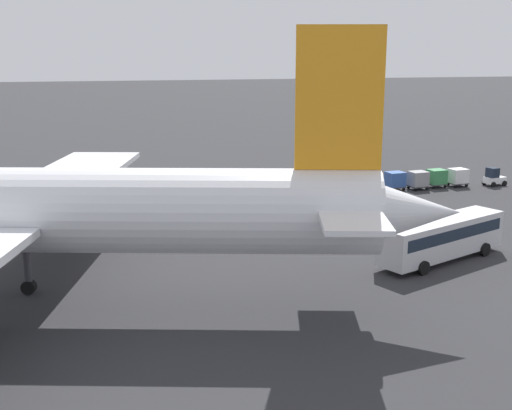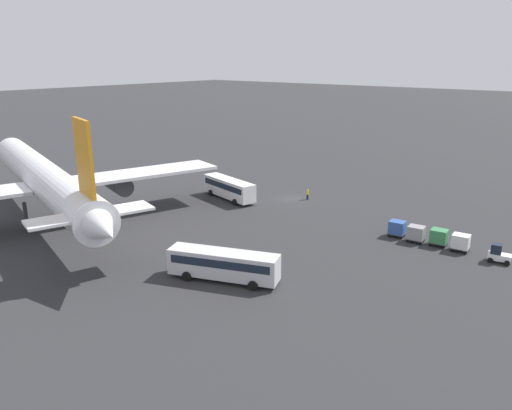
# 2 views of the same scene
# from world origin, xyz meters

# --- Properties ---
(ground_plane) EXTENTS (600.00, 600.00, 0.00)m
(ground_plane) POSITION_xyz_m (0.00, 0.00, 0.00)
(ground_plane) COLOR #2D2D30
(airplane) EXTENTS (54.57, 48.00, 16.31)m
(airplane) POSITION_xyz_m (18.94, 30.88, 6.12)
(airplane) COLOR silver
(airplane) RESTS_ON ground
(shuttle_bus_near) EXTENTS (11.38, 5.06, 3.25)m
(shuttle_bus_near) POSITION_xyz_m (7.53, 6.41, 1.95)
(shuttle_bus_near) COLOR white
(shuttle_bus_near) RESTS_ON ground
(shuttle_bus_far) EXTENTS (11.60, 6.48, 3.12)m
(shuttle_bus_far) POSITION_xyz_m (-12.28, 29.44, 1.87)
(shuttle_bus_far) COLOR silver
(shuttle_bus_far) RESTS_ON ground
(baggage_tug) EXTENTS (2.57, 1.96, 2.10)m
(baggage_tug) POSITION_xyz_m (-32.94, 6.77, 0.94)
(baggage_tug) COLOR white
(baggage_tug) RESTS_ON ground
(worker_person) EXTENTS (0.38, 0.38, 1.74)m
(worker_person) POSITION_xyz_m (-2.47, -1.21, 0.87)
(worker_person) COLOR #1E1E2D
(worker_person) RESTS_ON ground
(cargo_cart_white) EXTENTS (2.14, 1.86, 2.06)m
(cargo_cart_white) POSITION_xyz_m (-28.62, 6.14, 1.19)
(cargo_cart_white) COLOR #38383D
(cargo_cart_white) RESTS_ON ground
(cargo_cart_green) EXTENTS (2.14, 1.86, 2.06)m
(cargo_cart_green) POSITION_xyz_m (-26.00, 5.95, 1.19)
(cargo_cart_green) COLOR #38383D
(cargo_cart_green) RESTS_ON ground
(cargo_cart_grey) EXTENTS (2.14, 1.86, 2.06)m
(cargo_cart_grey) POSITION_xyz_m (-23.38, 6.47, 1.19)
(cargo_cart_grey) COLOR #38383D
(cargo_cart_grey) RESTS_ON ground
(cargo_cart_blue) EXTENTS (2.14, 1.86, 2.06)m
(cargo_cart_blue) POSITION_xyz_m (-20.75, 6.08, 1.19)
(cargo_cart_blue) COLOR #38383D
(cargo_cart_blue) RESTS_ON ground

